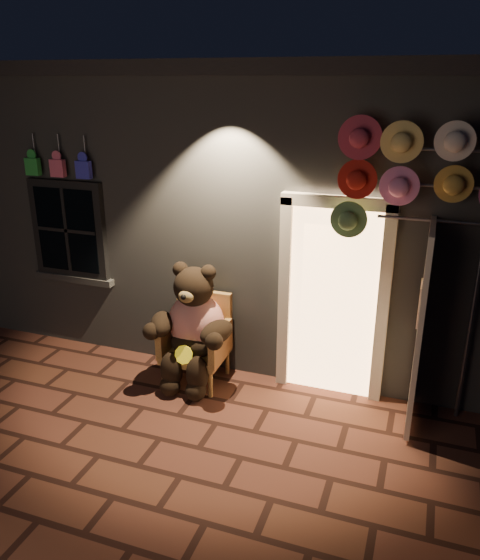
% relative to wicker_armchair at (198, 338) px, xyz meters
% --- Properties ---
extents(ground, '(60.00, 60.00, 0.00)m').
position_rel_wicker_armchair_xyz_m(ground, '(0.11, -1.20, -0.50)').
color(ground, '#50291E').
rests_on(ground, ground).
extents(shop_building, '(7.30, 5.95, 3.51)m').
position_rel_wicker_armchair_xyz_m(shop_building, '(0.11, 2.79, 1.23)').
color(shop_building, slate).
rests_on(shop_building, ground).
extents(wicker_armchair, '(0.70, 0.63, 1.01)m').
position_rel_wicker_armchair_xyz_m(wicker_armchair, '(0.00, 0.00, 0.00)').
color(wicker_armchair, '#B28F44').
rests_on(wicker_armchair, ground).
extents(teddy_bear, '(1.03, 0.80, 1.42)m').
position_rel_wicker_armchair_xyz_m(teddy_bear, '(0.00, -0.13, 0.20)').
color(teddy_bear, red).
rests_on(teddy_bear, ground).
extents(hat_rack, '(1.71, 0.22, 2.92)m').
position_rel_wicker_armchair_xyz_m(hat_rack, '(2.21, 0.08, 1.94)').
color(hat_rack, '#59595E').
rests_on(hat_rack, ground).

